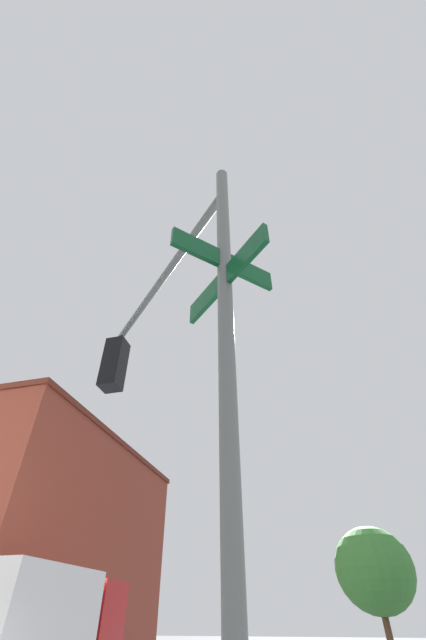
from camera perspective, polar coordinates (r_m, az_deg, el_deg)
name	(u,v)px	position (r m, az deg, el deg)	size (l,w,h in m)	color
traffic_signal_near	(154,357)	(4.01, -9.01, -5.68)	(2.64, 2.73, 5.54)	slate
building_brick	(21,537)	(36.58, -27.39, -27.51)	(22.48, 15.39, 13.60)	brown
delivery_truck	(50,616)	(19.25, -23.76, -36.19)	(8.15, 2.48, 3.41)	#B21919
street_tree	(374,570)	(18.43, 23.53, -31.72)	(2.95, 2.95, 4.78)	#4C331E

